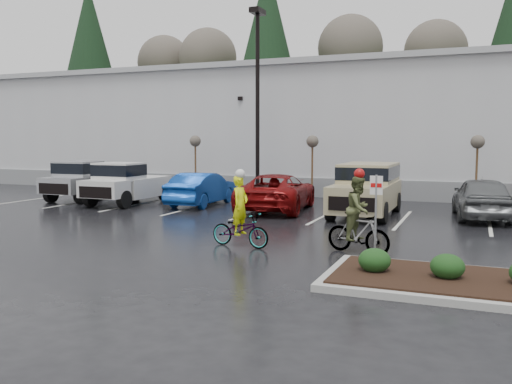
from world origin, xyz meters
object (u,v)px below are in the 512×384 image
at_px(pickup_white, 131,183).
at_px(car_grey, 482,197).
at_px(car_red, 277,192).
at_px(car_blue, 202,189).
at_px(suv_tan, 366,190).
at_px(lamppost, 258,84).
at_px(sapling_west, 195,144).
at_px(sapling_mid, 312,145).
at_px(sapling_east, 478,146).
at_px(fire_lane_sign, 376,208).
at_px(pickup_silver, 91,180).
at_px(cyclist_olive, 358,222).
at_px(cyclist_hivis, 240,223).

bearing_deg(pickup_white, car_grey, 3.56).
bearing_deg(car_red, car_blue, -11.71).
bearing_deg(pickup_white, suv_tan, 0.10).
bearing_deg(lamppost, sapling_west, 165.96).
xyz_separation_m(sapling_mid, pickup_white, (-7.54, -4.42, -1.75)).
relative_size(sapling_west, sapling_east, 1.00).
bearing_deg(lamppost, fire_lane_sign, -56.54).
relative_size(sapling_west, pickup_white, 0.62).
bearing_deg(pickup_silver, fire_lane_sign, -29.86).
xyz_separation_m(lamppost, cyclist_olive, (7.13, -10.50, -4.86)).
distance_m(pickup_silver, car_red, 10.06).
bearing_deg(pickup_silver, sapling_east, 11.97).
height_order(sapling_east, cyclist_olive, sapling_east).
xyz_separation_m(lamppost, sapling_west, (-4.00, 1.00, -2.96)).
height_order(car_blue, cyclist_hivis, cyclist_hivis).
distance_m(sapling_mid, car_grey, 8.68).
xyz_separation_m(pickup_silver, car_grey, (18.11, 0.32, -0.17)).
bearing_deg(lamppost, cyclist_hivis, -70.43).
distance_m(fire_lane_sign, car_red, 10.36).
xyz_separation_m(car_blue, suv_tan, (7.58, -0.59, 0.28)).
xyz_separation_m(car_red, cyclist_hivis, (1.70, -7.73, -0.09)).
distance_m(sapling_east, car_grey, 3.98).
height_order(fire_lane_sign, car_grey, fire_lane_sign).
bearing_deg(fire_lane_sign, sapling_east, 80.25).
bearing_deg(pickup_white, sapling_mid, 30.42).
relative_size(sapling_mid, car_red, 0.57).
height_order(pickup_white, car_grey, pickup_white).
relative_size(sapling_mid, suv_tan, 0.63).
xyz_separation_m(sapling_mid, sapling_east, (7.50, 0.00, 0.00)).
height_order(car_grey, cyclist_hivis, cyclist_hivis).
distance_m(lamppost, sapling_east, 10.48).
height_order(sapling_west, fire_lane_sign, sapling_west).
xyz_separation_m(sapling_east, cyclist_olive, (-2.87, -11.50, -1.90)).
bearing_deg(suv_tan, pickup_white, -179.90).
relative_size(pickup_silver, car_red, 0.93).
distance_m(sapling_west, car_blue, 4.92).
height_order(fire_lane_sign, pickup_white, fire_lane_sign).
xyz_separation_m(lamppost, sapling_mid, (2.50, 1.00, -2.96)).
relative_size(sapling_east, cyclist_olive, 1.41).
height_order(pickup_white, cyclist_olive, cyclist_olive).
distance_m(fire_lane_sign, car_grey, 9.65).
bearing_deg(cyclist_hivis, sapling_mid, 14.10).
bearing_deg(suv_tan, fire_lane_sign, -77.79).
distance_m(lamppost, pickup_silver, 9.60).
bearing_deg(car_blue, suv_tan, 173.95).
bearing_deg(cyclist_hivis, car_red, 19.93).
bearing_deg(suv_tan, sapling_mid, 128.34).
relative_size(pickup_silver, cyclist_hivis, 2.36).
xyz_separation_m(pickup_silver, cyclist_hivis, (11.75, -8.07, -0.29)).
distance_m(sapling_mid, fire_lane_sign, 13.92).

